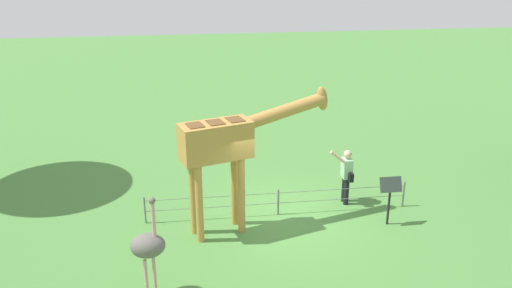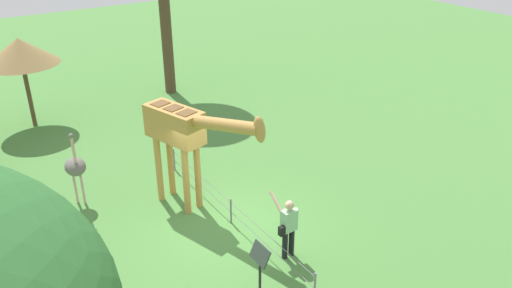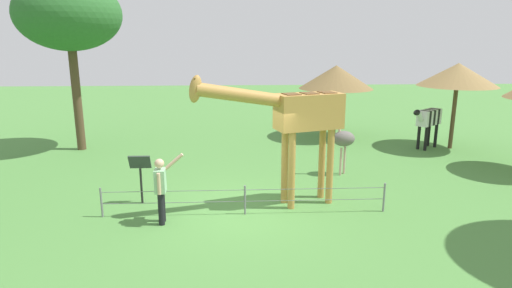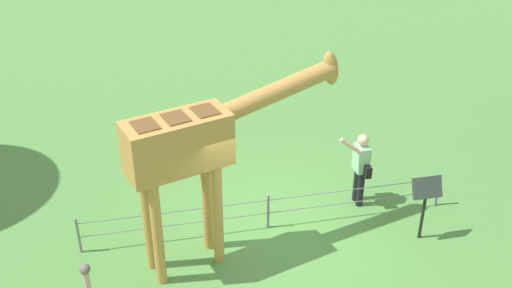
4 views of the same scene
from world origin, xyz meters
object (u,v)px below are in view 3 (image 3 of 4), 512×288
zebra (428,120)px  shade_hut_far (458,75)px  giraffe (297,118)px  visitor (161,187)px  tree_east (69,15)px  ostrich (344,139)px  info_sign (140,169)px  shade_hut_near (336,77)px

zebra → shade_hut_far: shade_hut_far is taller
giraffe → shade_hut_far: bearing=-141.3°
visitor → tree_east: 9.36m
ostrich → tree_east: bearing=-21.3°
giraffe → shade_hut_far: size_ratio=1.17×
visitor → tree_east: size_ratio=0.26×
zebra → tree_east: 14.19m
info_sign → tree_east: bearing=-58.7°
shade_hut_far → info_sign: size_ratio=2.54×
zebra → tree_east: bearing=-2.3°
shade_hut_near → tree_east: tree_east is taller
info_sign → giraffe: bearing=175.8°
zebra → ostrich: (4.14, 3.14, 0.01)m
ostrich → info_sign: bearing=20.2°
tree_east → zebra: bearing=177.7°
zebra → ostrich: size_ratio=0.74×
info_sign → ostrich: bearing=-159.8°
shade_hut_far → info_sign: shade_hut_far is taller
giraffe → info_sign: 4.28m
shade_hut_near → tree_east: (10.42, 1.65, 2.45)m
visitor → shade_hut_far: (-10.30, -6.62, 2.00)m
giraffe → visitor: (3.29, 1.02, -1.42)m
visitor → tree_east: (4.32, -7.18, 4.19)m
visitor → zebra: visitor is taller
visitor → ostrich: size_ratio=0.74×
visitor → shade_hut_near: shade_hut_near is taller
visitor → ostrich: (-5.16, -3.49, 0.27)m
shade_hut_far → visitor: bearing=32.7°
tree_east → ostrich: bearing=158.7°
shade_hut_far → tree_east: bearing=-2.2°
shade_hut_far → zebra: bearing=-0.2°
ostrich → shade_hut_far: shade_hut_far is taller
shade_hut_near → shade_hut_far: size_ratio=0.95×
shade_hut_far → tree_east: 14.79m
info_sign → zebra: bearing=-152.1°
shade_hut_near → info_sign: 10.31m
giraffe → tree_east: (7.61, -6.16, 2.77)m
giraffe → info_sign: size_ratio=2.96×
ostrich → shade_hut_near: shade_hut_near is taller
tree_east → info_sign: (-3.56, 5.86, -4.14)m
zebra → info_sign: bearing=27.9°
giraffe → zebra: bearing=-137.0°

